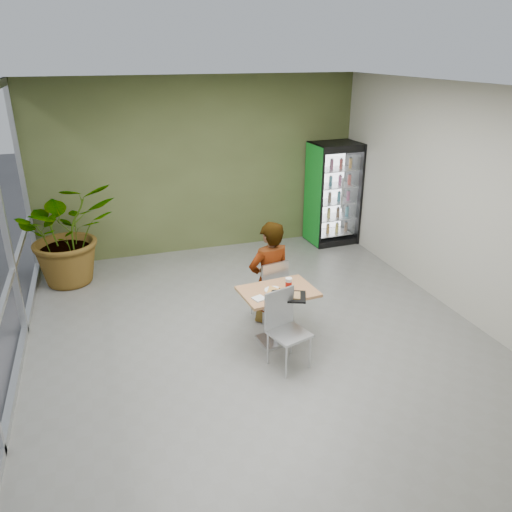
% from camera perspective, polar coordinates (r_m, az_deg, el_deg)
% --- Properties ---
extents(ground, '(7.00, 7.00, 0.00)m').
position_cam_1_polar(ground, '(6.76, 0.47, -9.56)').
color(ground, gray).
rests_on(ground, ground).
extents(room_envelope, '(6.00, 7.00, 3.20)m').
position_cam_1_polar(room_envelope, '(6.06, 0.52, 3.35)').
color(room_envelope, beige).
rests_on(room_envelope, ground).
extents(dining_table, '(1.00, 0.74, 0.75)m').
position_cam_1_polar(dining_table, '(6.48, 2.49, -5.64)').
color(dining_table, tan).
rests_on(dining_table, ground).
extents(chair_far, '(0.48, 0.48, 0.93)m').
position_cam_1_polar(chair_far, '(6.98, 1.81, -3.40)').
color(chair_far, '#B8BABD').
rests_on(chair_far, ground).
extents(chair_near, '(0.53, 0.53, 0.96)m').
position_cam_1_polar(chair_near, '(6.05, 3.24, -7.59)').
color(chair_near, '#B8BABD').
rests_on(chair_near, ground).
extents(seated_woman, '(0.72, 0.53, 1.77)m').
position_cam_1_polar(seated_woman, '(6.99, 1.55, -2.95)').
color(seated_woman, black).
rests_on(seated_woman, ground).
extents(pizza_plate, '(0.28, 0.23, 0.03)m').
position_cam_1_polar(pizza_plate, '(6.36, 2.00, -3.84)').
color(pizza_plate, white).
rests_on(pizza_plate, dining_table).
extents(soda_cup, '(0.09, 0.09, 0.15)m').
position_cam_1_polar(soda_cup, '(6.39, 3.75, -3.19)').
color(soda_cup, white).
rests_on(soda_cup, dining_table).
extents(napkin_stack, '(0.18, 0.18, 0.02)m').
position_cam_1_polar(napkin_stack, '(6.15, 0.35, -4.88)').
color(napkin_stack, white).
rests_on(napkin_stack, dining_table).
extents(cafeteria_tray, '(0.52, 0.45, 0.02)m').
position_cam_1_polar(cafeteria_tray, '(6.21, 3.71, -4.64)').
color(cafeteria_tray, black).
rests_on(cafeteria_tray, dining_table).
extents(beverage_fridge, '(0.93, 0.73, 1.97)m').
position_cam_1_polar(beverage_fridge, '(9.92, 8.82, 7.06)').
color(beverage_fridge, black).
rests_on(beverage_fridge, ground).
extents(potted_plant, '(1.83, 1.68, 1.71)m').
position_cam_1_polar(potted_plant, '(8.61, -20.77, 2.50)').
color(potted_plant, '#2A6729').
rests_on(potted_plant, ground).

